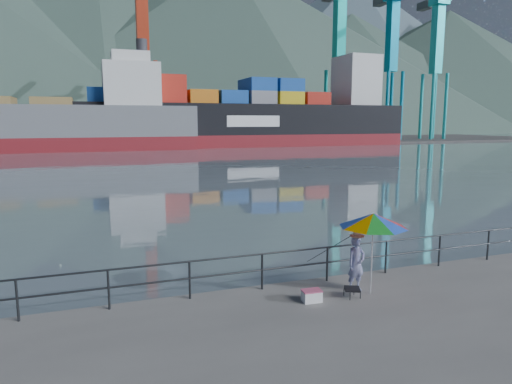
% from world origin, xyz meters
% --- Properties ---
extents(harbor_water, '(500.00, 280.00, 0.00)m').
position_xyz_m(harbor_water, '(0.00, 130.00, 0.00)').
color(harbor_water, slate).
rests_on(harbor_water, ground).
extents(far_dock, '(200.00, 40.00, 0.40)m').
position_xyz_m(far_dock, '(10.00, 93.00, 0.00)').
color(far_dock, '#514F4C').
rests_on(far_dock, ground).
extents(guardrail, '(22.00, 0.06, 1.03)m').
position_xyz_m(guardrail, '(0.00, 1.70, 0.52)').
color(guardrail, '#2D3033').
rests_on(guardrail, ground).
extents(mountains, '(600.00, 332.80, 80.00)m').
position_xyz_m(mountains, '(38.82, 207.75, 35.55)').
color(mountains, '#385147').
rests_on(mountains, ground).
extents(port_cranes, '(116.00, 28.00, 38.40)m').
position_xyz_m(port_cranes, '(31.00, 84.00, 16.00)').
color(port_cranes, '#BA0A2D').
rests_on(port_cranes, ground).
extents(container_stacks, '(58.00, 5.40, 7.80)m').
position_xyz_m(container_stacks, '(37.08, 93.33, 2.89)').
color(container_stacks, gray).
rests_on(container_stacks, ground).
extents(fisherman, '(0.60, 0.44, 1.50)m').
position_xyz_m(fisherman, '(1.36, 0.76, 0.75)').
color(fisherman, navy).
rests_on(fisherman, ground).
extents(beach_umbrella, '(1.82, 1.82, 2.19)m').
position_xyz_m(beach_umbrella, '(1.63, 0.43, 2.00)').
color(beach_umbrella, white).
rests_on(beach_umbrella, ground).
extents(folding_stool, '(0.51, 0.51, 0.25)m').
position_xyz_m(folding_stool, '(1.02, 0.36, 0.14)').
color(folding_stool, black).
rests_on(folding_stool, ground).
extents(cooler_bag, '(0.50, 0.35, 0.27)m').
position_xyz_m(cooler_bag, '(-0.10, 0.47, 0.14)').
color(cooler_bag, white).
rests_on(cooler_bag, ground).
extents(fishing_rod, '(0.68, 1.62, 1.23)m').
position_xyz_m(fishing_rod, '(1.19, 1.89, 0.00)').
color(fishing_rod, black).
rests_on(fishing_rod, ground).
extents(bulk_carrier, '(56.30, 9.74, 14.50)m').
position_xyz_m(bulk_carrier, '(-14.64, 71.11, 4.06)').
color(bulk_carrier, maroon).
rests_on(bulk_carrier, ground).
extents(container_ship, '(63.64, 10.61, 18.10)m').
position_xyz_m(container_ship, '(23.98, 74.02, 5.80)').
color(container_ship, maroon).
rests_on(container_ship, ground).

